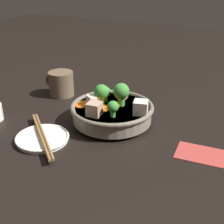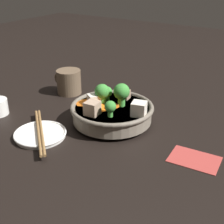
{
  "view_description": "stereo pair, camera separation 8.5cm",
  "coord_description": "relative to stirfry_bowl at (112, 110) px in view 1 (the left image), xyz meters",
  "views": [
    {
      "loc": [
        -0.34,
        0.68,
        0.4
      ],
      "look_at": [
        0.0,
        0.0,
        0.03
      ],
      "focal_mm": 50.0,
      "sensor_mm": 36.0,
      "label": 1
    },
    {
      "loc": [
        -0.41,
        0.64,
        0.4
      ],
      "look_at": [
        0.0,
        0.0,
        0.03
      ],
      "focal_mm": 50.0,
      "sensor_mm": 36.0,
      "label": 2
    }
  ],
  "objects": [
    {
      "name": "ground_plane",
      "position": [
        0.0,
        -0.0,
        -0.04
      ],
      "size": [
        3.0,
        3.0,
        0.0
      ],
      "primitive_type": "plane",
      "color": "black"
    },
    {
      "name": "stirfry_bowl",
      "position": [
        0.0,
        0.0,
        0.0
      ],
      "size": [
        0.23,
        0.23,
        0.11
      ],
      "color": "slate",
      "rests_on": "ground_plane"
    },
    {
      "name": "chopsticks_pair",
      "position": [
        0.11,
        0.16,
        -0.02
      ],
      "size": [
        0.18,
        0.17,
        0.01
      ],
      "color": "olive",
      "rests_on": "side_saucer"
    },
    {
      "name": "dark_mug",
      "position": [
        0.24,
        -0.1,
        0.0
      ],
      "size": [
        0.1,
        0.08,
        0.08
      ],
      "color": "brown",
      "rests_on": "ground_plane"
    },
    {
      "name": "side_saucer",
      "position": [
        0.11,
        0.16,
        -0.03
      ],
      "size": [
        0.13,
        0.13,
        0.01
      ],
      "color": "white",
      "rests_on": "ground_plane"
    },
    {
      "name": "napkin",
      "position": [
        -0.25,
        0.05,
        -0.04
      ],
      "size": [
        0.12,
        0.08,
        0.0
      ],
      "color": "#A33833",
      "rests_on": "ground_plane"
    }
  ]
}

